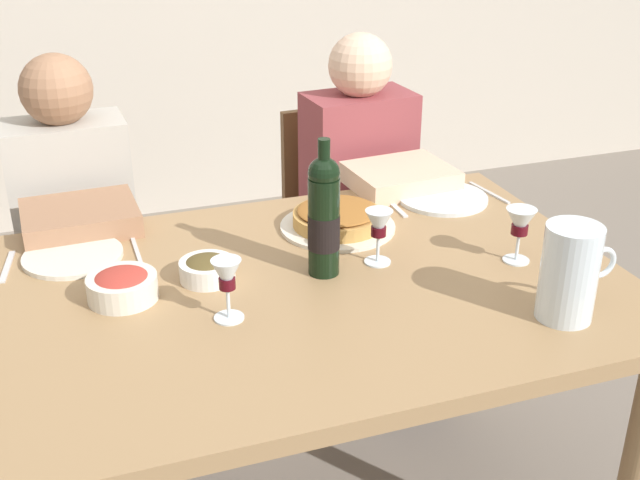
% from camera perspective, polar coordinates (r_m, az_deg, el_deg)
% --- Properties ---
extents(dining_table, '(1.50, 1.00, 0.76)m').
position_cam_1_polar(dining_table, '(1.85, -1.57, -5.70)').
color(dining_table, '#9E7A51').
rests_on(dining_table, ground).
extents(wine_bottle, '(0.07, 0.07, 0.33)m').
position_cam_1_polar(wine_bottle, '(1.80, 0.28, 1.70)').
color(wine_bottle, black).
rests_on(wine_bottle, dining_table).
extents(water_pitcher, '(0.17, 0.12, 0.21)m').
position_cam_1_polar(water_pitcher, '(1.72, 17.39, -2.62)').
color(water_pitcher, silver).
rests_on(water_pitcher, dining_table).
extents(baked_tart, '(0.30, 0.30, 0.06)m').
position_cam_1_polar(baked_tart, '(2.07, 1.28, 1.54)').
color(baked_tart, silver).
rests_on(baked_tart, dining_table).
extents(salad_bowl, '(0.15, 0.15, 0.07)m').
position_cam_1_polar(salad_bowl, '(1.79, -13.99, -3.16)').
color(salad_bowl, silver).
rests_on(salad_bowl, dining_table).
extents(olive_bowl, '(0.13, 0.13, 0.06)m').
position_cam_1_polar(olive_bowl, '(1.83, -8.09, -2.02)').
color(olive_bowl, white).
rests_on(olive_bowl, dining_table).
extents(wine_glass_left_diner, '(0.07, 0.07, 0.13)m').
position_cam_1_polar(wine_glass_left_diner, '(1.87, 4.23, 0.96)').
color(wine_glass_left_diner, silver).
rests_on(wine_glass_left_diner, dining_table).
extents(wine_glass_right_diner, '(0.07, 0.07, 0.14)m').
position_cam_1_polar(wine_glass_right_diner, '(1.93, 14.15, 1.08)').
color(wine_glass_right_diner, silver).
rests_on(wine_glass_right_diner, dining_table).
extents(wine_glass_centre, '(0.06, 0.06, 0.14)m').
position_cam_1_polar(wine_glass_centre, '(1.64, -6.69, -2.74)').
color(wine_glass_centre, silver).
rests_on(wine_glass_centre, dining_table).
extents(dinner_plate_left_setting, '(0.24, 0.24, 0.01)m').
position_cam_1_polar(dinner_plate_left_setting, '(2.01, -17.29, -1.09)').
color(dinner_plate_left_setting, silver).
rests_on(dinner_plate_left_setting, dining_table).
extents(dinner_plate_right_setting, '(0.25, 0.25, 0.01)m').
position_cam_1_polar(dinner_plate_right_setting, '(2.28, 8.78, 3.00)').
color(dinner_plate_right_setting, silver).
rests_on(dinner_plate_right_setting, dining_table).
extents(fork_left_setting, '(0.04, 0.16, 0.00)m').
position_cam_1_polar(fork_left_setting, '(2.02, -21.50, -1.79)').
color(fork_left_setting, silver).
rests_on(fork_left_setting, dining_table).
extents(knife_left_setting, '(0.01, 0.18, 0.00)m').
position_cam_1_polar(knife_left_setting, '(2.02, -13.06, -0.57)').
color(knife_left_setting, silver).
rests_on(knife_left_setting, dining_table).
extents(knife_right_setting, '(0.03, 0.18, 0.00)m').
position_cam_1_polar(knife_right_setting, '(2.35, 12.02, 3.35)').
color(knife_right_setting, silver).
rests_on(knife_right_setting, dining_table).
extents(spoon_right_setting, '(0.02, 0.16, 0.00)m').
position_cam_1_polar(spoon_right_setting, '(2.22, 5.33, 2.45)').
color(spoon_right_setting, silver).
rests_on(spoon_right_setting, dining_table).
extents(chair_left, '(0.41, 0.41, 0.87)m').
position_cam_1_polar(chair_left, '(2.65, -16.92, -1.00)').
color(chair_left, brown).
rests_on(chair_left, ground).
extents(diner_left, '(0.35, 0.51, 1.16)m').
position_cam_1_polar(diner_left, '(2.38, -16.72, -0.79)').
color(diner_left, '#B7B2A8').
rests_on(diner_left, ground).
extents(chair_right, '(0.43, 0.43, 0.87)m').
position_cam_1_polar(chair_right, '(2.80, 1.61, 1.61)').
color(chair_right, brown).
rests_on(chair_right, ground).
extents(diner_right, '(0.36, 0.52, 1.16)m').
position_cam_1_polar(diner_right, '(2.55, 3.83, 2.09)').
color(diner_right, '#8E3D42').
rests_on(diner_right, ground).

